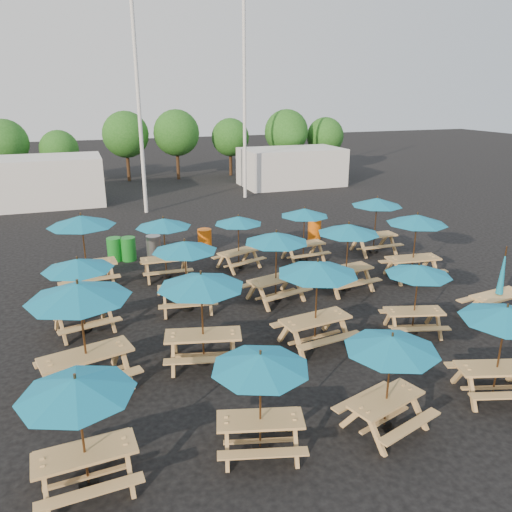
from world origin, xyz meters
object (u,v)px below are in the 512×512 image
object	(u,v)px
picnic_unit_18	(417,223)
picnic_unit_7	(164,226)
waste_bin_1	(128,249)
waste_bin_3	(205,240)
picnic_unit_12	(506,319)
waste_bin_0	(115,249)
picnic_unit_1	(79,298)
picnic_unit_6	(185,250)
picnic_unit_15	(304,215)
picnic_unit_5	(201,286)
picnic_unit_19	(377,205)
picnic_unit_0	(77,393)
waste_bin_4	(314,229)
picnic_unit_8	(391,349)
picnic_unit_14	(348,233)
picnic_unit_4	(260,367)
picnic_unit_17	(500,289)
picnic_unit_9	(317,273)
waste_bin_2	(154,247)
picnic_unit_3	(82,225)
picnic_unit_11	(238,223)
picnic_unit_13	(418,274)
picnic_unit_10	(276,241)

from	to	relation	value
picnic_unit_18	picnic_unit_7	bearing A→B (deg)	166.76
waste_bin_1	waste_bin_3	size ratio (longest dim) A/B	1.00
picnic_unit_12	waste_bin_0	bearing A→B (deg)	136.69
picnic_unit_1	picnic_unit_6	bearing A→B (deg)	34.55
picnic_unit_15	picnic_unit_5	bearing A→B (deg)	-135.60
picnic_unit_19	picnic_unit_0	bearing A→B (deg)	-140.69
picnic_unit_15	waste_bin_4	size ratio (longest dim) A/B	2.28
picnic_unit_8	picnic_unit_19	world-z (taller)	picnic_unit_19
picnic_unit_8	waste_bin_4	distance (m)	13.48
picnic_unit_0	picnic_unit_14	world-z (taller)	picnic_unit_14
picnic_unit_4	picnic_unit_17	xyz separation A→B (m)	(8.64, 3.04, -0.86)
picnic_unit_5	picnic_unit_9	world-z (taller)	picnic_unit_9
picnic_unit_0	picnic_unit_19	bearing A→B (deg)	35.62
picnic_unit_7	picnic_unit_18	world-z (taller)	picnic_unit_18
picnic_unit_19	waste_bin_2	xyz separation A→B (m)	(-8.76, 2.38, -1.55)
waste_bin_2	picnic_unit_3	bearing A→B (deg)	-138.63
picnic_unit_0	picnic_unit_17	bearing A→B (deg)	10.26
picnic_unit_19	waste_bin_2	world-z (taller)	picnic_unit_19
picnic_unit_19	picnic_unit_18	bearing A→B (deg)	-97.02
picnic_unit_17	picnic_unit_18	world-z (taller)	picnic_unit_18
picnic_unit_14	picnic_unit_19	distance (m)	4.52
picnic_unit_6	picnic_unit_11	world-z (taller)	picnic_unit_6
picnic_unit_4	picnic_unit_12	size ratio (longest dim) A/B	0.93
waste_bin_1	waste_bin_4	size ratio (longest dim) A/B	1.00
picnic_unit_3	waste_bin_4	xyz separation A→B (m)	(9.92, 2.53, -1.73)
picnic_unit_14	waste_bin_0	world-z (taller)	picnic_unit_14
picnic_unit_19	waste_bin_1	size ratio (longest dim) A/B	2.49
picnic_unit_12	picnic_unit_19	size ratio (longest dim) A/B	1.02
picnic_unit_19	picnic_unit_12	bearing A→B (deg)	-107.92
waste_bin_0	picnic_unit_18	bearing A→B (deg)	-29.92
picnic_unit_7	picnic_unit_12	distance (m)	11.29
picnic_unit_17	picnic_unit_19	bearing A→B (deg)	83.00
picnic_unit_3	picnic_unit_9	distance (m)	8.49
picnic_unit_14	picnic_unit_15	size ratio (longest dim) A/B	1.09
picnic_unit_8	picnic_unit_13	world-z (taller)	picnic_unit_8
picnic_unit_13	waste_bin_2	bearing A→B (deg)	138.97
picnic_unit_11	waste_bin_1	xyz separation A→B (m)	(-3.85, 2.37, -1.30)
picnic_unit_17	picnic_unit_8	bearing A→B (deg)	-158.27
picnic_unit_12	picnic_unit_14	distance (m)	6.63
picnic_unit_15	waste_bin_4	xyz separation A→B (m)	(1.73, 2.53, -1.38)
picnic_unit_12	waste_bin_2	world-z (taller)	picnic_unit_12
picnic_unit_0	picnic_unit_6	bearing A→B (deg)	60.63
picnic_unit_19	waste_bin_3	xyz separation A→B (m)	(-6.58, 2.63, -1.55)
picnic_unit_1	waste_bin_0	distance (m)	9.28
picnic_unit_13	picnic_unit_19	xyz separation A→B (m)	(2.98, 6.68, 0.27)
picnic_unit_0	picnic_unit_9	distance (m)	6.70
picnic_unit_10	picnic_unit_14	world-z (taller)	picnic_unit_14
picnic_unit_13	waste_bin_2	world-z (taller)	picnic_unit_13
picnic_unit_10	waste_bin_4	bearing A→B (deg)	39.83
picnic_unit_3	picnic_unit_13	distance (m)	10.79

